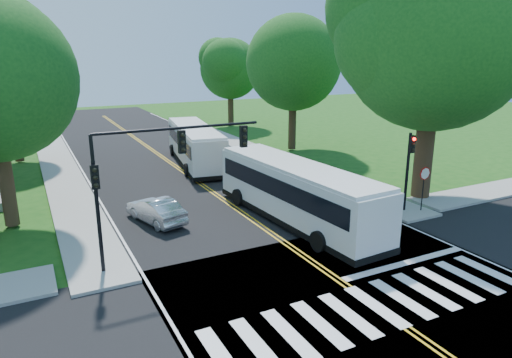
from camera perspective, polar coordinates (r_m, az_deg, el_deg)
ground at (r=17.70m, az=13.65°, el=-14.48°), size 140.00×140.00×0.00m
road at (r=32.36m, az=-7.42°, el=-0.26°), size 14.00×96.00×0.01m
cross_road at (r=17.69m, az=13.65°, el=-14.46°), size 60.00×12.00×0.01m
center_line at (r=36.02m, az=-9.59°, el=1.29°), size 0.36×70.00×0.01m
edge_line_w at (r=34.68m, az=-20.33°, el=-0.03°), size 0.12×70.00×0.01m
edge_line_e at (r=38.54m, az=0.07°, el=2.43°), size 0.12×70.00×0.01m
crosswalk at (r=17.37m, az=14.75°, el=-15.11°), size 12.60×3.00×0.01m
stop_bar at (r=20.90m, az=18.19°, el=-9.93°), size 6.60×0.40×0.01m
sidewalk_nw at (r=37.45m, az=-23.21°, el=0.87°), size 2.60×40.00×0.15m
sidewalk_ne at (r=41.80m, az=0.02°, el=3.55°), size 2.60×40.00×0.15m
tree_ne_big at (r=28.88m, az=21.54°, el=16.26°), size 10.80×10.80×14.91m
tree_west_far at (r=41.42m, az=-28.59°, el=11.27°), size 7.60×7.60×10.67m
tree_east_mid at (r=41.61m, az=4.72°, el=14.25°), size 8.40×8.40×11.93m
tree_east_far at (r=56.28m, az=-3.25°, el=13.57°), size 7.20×7.20×10.34m
signal_nw at (r=18.88m, az=-12.55°, el=1.84°), size 7.15×0.46×5.66m
signal_ne at (r=26.38m, az=18.58°, el=2.08°), size 0.30×0.46×4.40m
stop_sign at (r=26.86m, az=20.30°, el=0.10°), size 0.76×0.08×2.53m
bus_lead at (r=24.08m, az=5.00°, el=-1.58°), size 3.50×12.28×3.14m
bus_follow at (r=37.03m, az=-7.66°, el=4.32°), size 4.43×12.15×3.08m
hatchback at (r=24.73m, az=-12.40°, el=-3.83°), size 2.42×4.30×1.34m
suv at (r=29.99m, az=5.81°, el=-0.24°), size 3.33×4.83×1.23m
dark_sedan at (r=32.97m, az=2.71°, el=1.19°), size 2.60×4.24×1.15m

